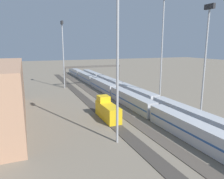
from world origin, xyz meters
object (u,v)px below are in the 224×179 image
object	(u,v)px
train_on_track_4	(107,110)
light_mast_3	(63,46)
light_mast_1	(118,35)
train_on_track_2	(112,90)
light_mast_2	(206,46)
light_mast_0	(162,36)
signal_gantry	(93,69)
train_on_track_1	(135,94)

from	to	relation	value
train_on_track_4	light_mast_3	bearing A→B (deg)	3.79
light_mast_1	light_mast_3	size ratio (longest dim) A/B	1.14
train_on_track_2	light_mast_1	size ratio (longest dim) A/B	4.57
train_on_track_2	train_on_track_4	bearing A→B (deg)	154.99
light_mast_2	light_mast_3	world-z (taller)	light_mast_2
train_on_track_2	train_on_track_4	size ratio (longest dim) A/B	13.90
train_on_track_4	light_mast_0	distance (m)	30.85
train_on_track_4	light_mast_0	xyz separation A→B (m)	(11.16, -22.51, 17.91)
light_mast_1	signal_gantry	size ratio (longest dim) A/B	1.22
train_on_track_1	signal_gantry	distance (m)	30.28
light_mast_0	light_mast_3	xyz separation A→B (m)	(31.06, 25.30, -3.00)
train_on_track_4	light_mast_1	world-z (taller)	light_mast_1
light_mast_1	signal_gantry	world-z (taller)	light_mast_1
train_on_track_1	light_mast_3	distance (m)	36.70
train_on_track_1	train_on_track_2	bearing A→B (deg)	33.47
light_mast_1	light_mast_3	bearing A→B (deg)	-0.13
train_on_track_4	light_mast_2	bearing A→B (deg)	-102.37
light_mast_1	light_mast_3	distance (m)	54.84
train_on_track_1	light_mast_2	bearing A→B (deg)	-155.05
train_on_track_1	signal_gantry	world-z (taller)	signal_gantry
train_on_track_2	light_mast_3	world-z (taller)	light_mast_3
train_on_track_2	light_mast_2	bearing A→B (deg)	-152.49
train_on_track_4	signal_gantry	distance (m)	44.69
train_on_track_1	train_on_track_2	world-z (taller)	train_on_track_2
train_on_track_1	signal_gantry	bearing A→B (deg)	9.66
light_mast_0	signal_gantry	world-z (taller)	light_mast_0
light_mast_2	signal_gantry	size ratio (longest dim) A/B	1.08
train_on_track_4	light_mast_1	xyz separation A→B (m)	(-12.59, 2.91, 16.92)
light_mast_0	light_mast_1	xyz separation A→B (m)	(-23.75, 25.42, -0.99)
train_on_track_1	light_mast_3	xyz separation A→B (m)	(28.34, 17.79, 15.07)
light_mast_0	signal_gantry	distance (m)	36.68
train_on_track_2	light_mast_3	bearing A→B (deg)	31.62
train_on_track_4	light_mast_3	world-z (taller)	light_mast_3
light_mast_0	light_mast_2	bearing A→B (deg)	-175.17
train_on_track_4	light_mast_1	size ratio (longest dim) A/B	0.33
train_on_track_4	signal_gantry	size ratio (longest dim) A/B	0.40
train_on_track_1	light_mast_0	distance (m)	19.75
train_on_track_2	light_mast_1	world-z (taller)	light_mast_1
light_mast_3	signal_gantry	xyz separation A→B (m)	(1.03, -12.79, -9.65)
train_on_track_2	signal_gantry	xyz separation A→B (m)	(21.81, 0.00, 5.37)
light_mast_1	light_mast_3	world-z (taller)	light_mast_1
light_mast_3	train_on_track_1	bearing A→B (deg)	-147.88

